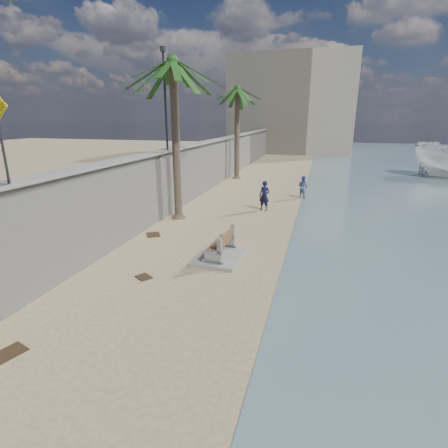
{
  "coord_description": "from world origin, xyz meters",
  "views": [
    {
      "loc": [
        3.1,
        -5.94,
        5.34
      ],
      "look_at": [
        -0.5,
        7.0,
        1.2
      ],
      "focal_mm": 28.0,
      "sensor_mm": 36.0,
      "label": 1
    }
  ],
  "objects_px": {
    "bench_far": "(220,247)",
    "person_a": "(264,194)",
    "palm_mid": "(173,64)",
    "palm_back": "(238,90)",
    "person_b": "(303,186)"
  },
  "relations": [
    {
      "from": "bench_far",
      "to": "palm_back",
      "type": "relative_size",
      "value": 0.3
    },
    {
      "from": "bench_far",
      "to": "palm_mid",
      "type": "height_order",
      "value": "palm_mid"
    },
    {
      "from": "palm_mid",
      "to": "palm_back",
      "type": "bearing_deg",
      "value": 89.76
    },
    {
      "from": "person_b",
      "to": "bench_far",
      "type": "bearing_deg",
      "value": 110.71
    },
    {
      "from": "bench_far",
      "to": "palm_back",
      "type": "xyz_separation_m",
      "value": [
        -3.71,
        18.16,
        7.02
      ]
    },
    {
      "from": "bench_far",
      "to": "person_b",
      "type": "relative_size",
      "value": 1.49
    },
    {
      "from": "bench_far",
      "to": "person_a",
      "type": "distance_m",
      "value": 7.7
    },
    {
      "from": "palm_back",
      "to": "person_a",
      "type": "height_order",
      "value": "palm_back"
    },
    {
      "from": "bench_far",
      "to": "palm_back",
      "type": "height_order",
      "value": "palm_back"
    },
    {
      "from": "bench_far",
      "to": "person_b",
      "type": "distance_m",
      "value": 12.02
    },
    {
      "from": "palm_mid",
      "to": "palm_back",
      "type": "relative_size",
      "value": 1.04
    },
    {
      "from": "bench_far",
      "to": "person_a",
      "type": "height_order",
      "value": "person_a"
    },
    {
      "from": "bench_far",
      "to": "person_a",
      "type": "relative_size",
      "value": 1.24
    },
    {
      "from": "palm_mid",
      "to": "person_a",
      "type": "height_order",
      "value": "palm_mid"
    },
    {
      "from": "bench_far",
      "to": "person_b",
      "type": "bearing_deg",
      "value": 78.13
    }
  ]
}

